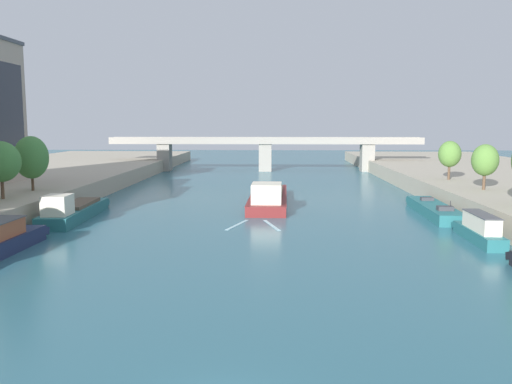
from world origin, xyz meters
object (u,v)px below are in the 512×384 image
(tree_left_by_lamp, at_px, (31,157))
(tree_right_far, at_px, (450,154))
(barge_midriver, at_px, (268,197))
(tree_right_nearest, at_px, (485,160))
(moored_boat_right_lone, at_px, (479,230))
(moored_boat_right_second, at_px, (434,209))
(tree_left_far, at_px, (1,162))
(moored_boat_left_gap_after, at_px, (73,211))
(bridge_far, at_px, (265,149))

(tree_left_by_lamp, height_order, tree_right_far, tree_left_by_lamp)
(barge_midriver, height_order, tree_right_nearest, tree_right_nearest)
(moored_boat_right_lone, height_order, moored_boat_right_second, moored_boat_right_lone)
(barge_midriver, xyz_separation_m, moored_boat_right_second, (19.43, -7.24, -0.40))
(barge_midriver, xyz_separation_m, tree_left_by_lamp, (-28.49, -6.31, 5.51))
(barge_midriver, xyz_separation_m, tree_left_far, (-28.46, -13.62, 5.51))
(tree_right_far, bearing_deg, moored_boat_left_gap_after, -157.11)
(tree_left_by_lamp, xyz_separation_m, tree_right_nearest, (54.95, 2.64, -0.38))
(barge_midriver, relative_size, tree_right_nearest, 4.24)
(moored_boat_right_second, distance_m, tree_right_far, 17.74)
(moored_boat_right_second, bearing_deg, bridge_far, 109.62)
(moored_boat_right_second, relative_size, bridge_far, 0.24)
(tree_right_far, bearing_deg, tree_left_by_lamp, -165.04)
(bridge_far, bearing_deg, tree_left_by_lamp, -115.52)
(moored_boat_left_gap_after, relative_size, tree_right_far, 2.95)
(barge_midriver, distance_m, moored_boat_right_lone, 29.02)
(moored_boat_left_gap_after, distance_m, tree_right_far, 51.88)
(tree_right_far, bearing_deg, moored_boat_right_second, -113.05)
(moored_boat_right_lone, xyz_separation_m, tree_right_nearest, (7.20, 18.04, 5.08))
(tree_right_far, relative_size, bridge_far, 0.08)
(moored_boat_right_lone, xyz_separation_m, bridge_far, (-20.50, 72.47, 3.86))
(moored_boat_right_lone, bearing_deg, tree_right_nearest, 68.25)
(barge_midriver, xyz_separation_m, tree_right_far, (26.02, 8.25, 5.20))
(moored_boat_left_gap_after, bearing_deg, tree_right_nearest, 9.64)
(moored_boat_left_gap_after, xyz_separation_m, moored_boat_right_lone, (40.79, -9.89, 0.07))
(tree_right_nearest, bearing_deg, barge_midriver, 172.09)
(moored_boat_left_gap_after, height_order, bridge_far, bridge_far)
(moored_boat_right_lone, relative_size, tree_right_nearest, 1.80)
(moored_boat_left_gap_after, bearing_deg, bridge_far, 72.03)
(barge_midriver, xyz_separation_m, moored_boat_right_lone, (19.26, -21.71, 0.05))
(moored_boat_left_gap_after, height_order, tree_right_far, tree_right_far)
(moored_boat_right_lone, bearing_deg, moored_boat_left_gap_after, 166.38)
(moored_boat_right_lone, height_order, tree_right_far, tree_right_far)
(moored_boat_left_gap_after, bearing_deg, moored_boat_right_second, 6.40)
(barge_midriver, xyz_separation_m, tree_right_nearest, (26.45, -3.67, 5.13))
(moored_boat_right_lone, bearing_deg, bridge_far, 105.80)
(tree_left_far, distance_m, bridge_far, 69.91)
(moored_boat_left_gap_after, distance_m, tree_right_nearest, 48.95)
(moored_boat_right_second, height_order, bridge_far, bridge_far)
(tree_left_far, height_order, tree_right_nearest, tree_left_far)
(tree_left_far, bearing_deg, moored_boat_right_second, 7.59)
(barge_midriver, xyz_separation_m, bridge_far, (-1.24, 50.75, 3.91))
(tree_left_far, xyz_separation_m, bridge_far, (27.21, 64.37, -1.60))
(moored_boat_right_second, distance_m, tree_left_far, 48.67)
(moored_boat_left_gap_after, distance_m, moored_boat_right_lone, 41.97)
(barge_midriver, bearing_deg, tree_left_far, -154.42)
(tree_right_far, distance_m, bridge_far, 50.51)
(tree_right_far, bearing_deg, bridge_far, 122.68)
(barge_midriver, distance_m, tree_right_nearest, 27.20)
(tree_right_nearest, xyz_separation_m, tree_right_far, (-0.44, 11.93, 0.07))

